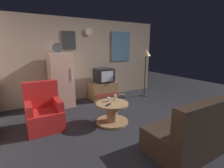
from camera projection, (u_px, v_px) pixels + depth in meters
ground_plane at (132, 126)px, 3.57m from camera, size 12.00×12.00×0.00m
wall_with_art at (87, 60)px, 5.36m from camera, size 5.20×0.12×2.51m
fridge at (61, 80)px, 4.63m from camera, size 0.60×0.62×1.77m
tv_stand at (103, 90)px, 5.39m from camera, size 0.84×0.53×0.56m
crt_tv at (104, 75)px, 5.30m from camera, size 0.54×0.51×0.44m
standing_lamp at (146, 56)px, 5.50m from camera, size 0.32×0.32×1.59m
coffee_table at (112, 113)px, 3.70m from camera, size 0.72×0.72×0.46m
wine_glass at (115, 97)px, 3.80m from camera, size 0.05×0.05×0.15m
mug_ceramic_white at (109, 99)px, 3.76m from camera, size 0.08×0.08×0.09m
remote_control at (108, 105)px, 3.51m from camera, size 0.15×0.11×0.02m
armchair at (44, 112)px, 3.44m from camera, size 0.68×0.68×0.96m
couch at (198, 131)px, 2.73m from camera, size 1.70×0.80×0.92m
book_stack at (122, 96)px, 5.61m from camera, size 0.22×0.17×0.10m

